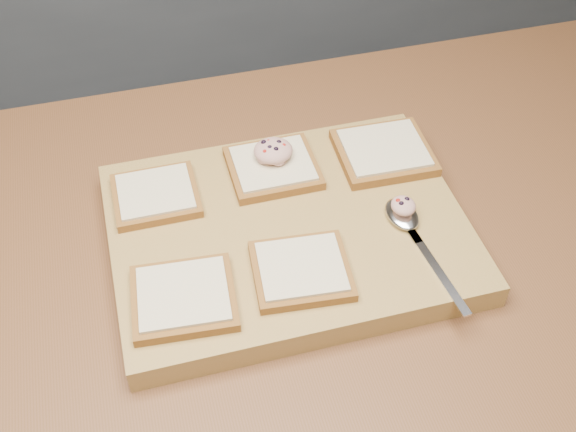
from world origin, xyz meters
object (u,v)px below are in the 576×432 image
(cutting_board, at_px, (288,232))
(tuna_salad_dollop, at_px, (273,150))
(bread_far_center, at_px, (273,167))
(spoon, at_px, (407,222))

(cutting_board, xyz_separation_m, tuna_salad_dollop, (0.01, 0.11, 0.05))
(cutting_board, height_order, tuna_salad_dollop, tuna_salad_dollop)
(cutting_board, relative_size, tuna_salad_dollop, 8.44)
(bread_far_center, height_order, tuna_salad_dollop, tuna_salad_dollop)
(tuna_salad_dollop, distance_m, spoon, 0.21)
(cutting_board, height_order, bread_far_center, bread_far_center)
(cutting_board, bearing_deg, tuna_salad_dollop, 85.51)
(spoon, bearing_deg, tuna_salad_dollop, 131.83)
(bread_far_center, bearing_deg, spoon, -45.67)
(cutting_board, bearing_deg, spoon, -16.81)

